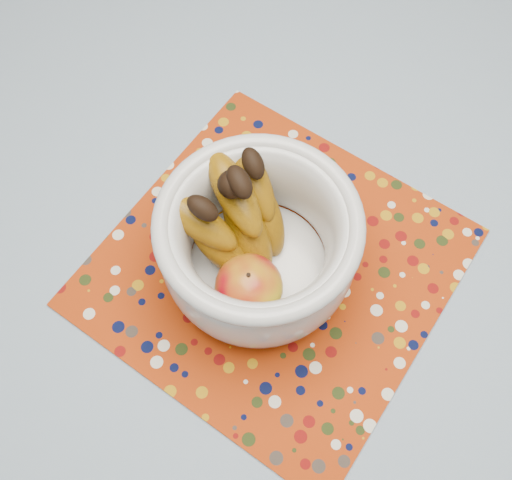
# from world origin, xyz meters

# --- Properties ---
(table) EXTENTS (1.20, 1.20, 0.75)m
(table) POSITION_xyz_m (0.00, 0.00, 0.67)
(table) COLOR brown
(table) RESTS_ON ground
(tablecloth) EXTENTS (1.32, 1.32, 0.01)m
(tablecloth) POSITION_xyz_m (0.00, 0.00, 0.76)
(tablecloth) COLOR slate
(tablecloth) RESTS_ON table
(placemat) EXTENTS (0.55, 0.55, 0.00)m
(placemat) POSITION_xyz_m (-0.03, -0.10, 0.76)
(placemat) COLOR #9B2C08
(placemat) RESTS_ON tablecloth
(fruit_bowl) EXTENTS (0.24, 0.25, 0.18)m
(fruit_bowl) POSITION_xyz_m (-0.05, -0.09, 0.85)
(fruit_bowl) COLOR silver
(fruit_bowl) RESTS_ON placemat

